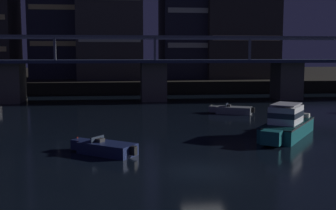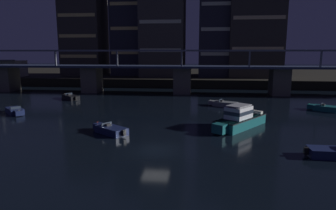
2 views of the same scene
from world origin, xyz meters
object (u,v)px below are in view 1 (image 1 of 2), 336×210
(speedboat_mid_center, at_px, (105,148))
(speedboat_mid_right, at_px, (232,110))
(cabin_cruiser_near_left, at_px, (287,124))
(river_bridge, at_px, (153,73))

(speedboat_mid_center, distance_m, speedboat_mid_right, 22.86)
(cabin_cruiser_near_left, height_order, speedboat_mid_center, cabin_cruiser_near_left)
(cabin_cruiser_near_left, distance_m, speedboat_mid_center, 15.26)
(cabin_cruiser_near_left, xyz_separation_m, speedboat_mid_center, (-14.63, -4.31, -0.64))
(river_bridge, height_order, cabin_cruiser_near_left, river_bridge)
(cabin_cruiser_near_left, bearing_deg, speedboat_mid_right, 93.34)
(river_bridge, relative_size, speedboat_mid_right, 17.54)
(cabin_cruiser_near_left, bearing_deg, speedboat_mid_center, -163.58)
(river_bridge, distance_m, speedboat_mid_right, 17.21)
(speedboat_mid_center, relative_size, speedboat_mid_right, 0.94)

